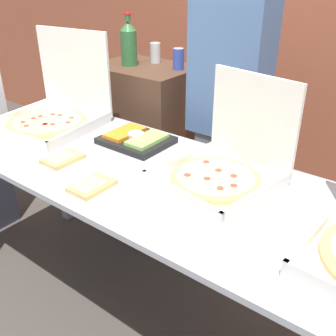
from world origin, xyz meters
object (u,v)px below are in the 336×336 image
at_px(paper_plate_front_right, 63,160).
at_px(soda_can_colored, 178,59).
at_px(pizza_box_near_right, 225,165).
at_px(pizza_box_far_right, 54,110).
at_px(person_guest_cap, 227,118).
at_px(soda_bottle, 129,43).
at_px(paper_plate_front_left, 92,187).
at_px(veggie_tray, 136,139).
at_px(soda_can_silver, 155,53).

bearing_deg(paper_plate_front_right, soda_can_colored, 93.37).
bearing_deg(pizza_box_near_right, pizza_box_far_right, -169.64).
xyz_separation_m(paper_plate_front_right, soda_can_colored, (-0.06, 0.95, 0.28)).
bearing_deg(paper_plate_front_right, person_guest_cap, 67.42).
distance_m(paper_plate_front_right, soda_bottle, 0.99).
height_order(paper_plate_front_left, veggie_tray, veggie_tray).
xyz_separation_m(soda_can_silver, soda_can_colored, (0.22, -0.06, 0.00)).
relative_size(pizza_box_far_right, veggie_tray, 1.75).
height_order(soda_can_colored, person_guest_cap, person_guest_cap).
distance_m(paper_plate_front_left, person_guest_cap, 0.93).
bearing_deg(person_guest_cap, paper_plate_front_right, 67.42).
distance_m(pizza_box_near_right, person_guest_cap, 0.63).
xyz_separation_m(pizza_box_near_right, soda_bottle, (-1.02, 0.56, 0.28)).
bearing_deg(pizza_box_far_right, soda_can_colored, 54.79).
bearing_deg(person_guest_cap, soda_bottle, -0.71).
distance_m(pizza_box_far_right, veggie_tray, 0.53).
height_order(pizza_box_far_right, person_guest_cap, person_guest_cap).
relative_size(veggie_tray, soda_can_colored, 2.60).
relative_size(pizza_box_near_right, soda_bottle, 1.61).
bearing_deg(soda_can_silver, paper_plate_front_right, -74.47).
bearing_deg(veggie_tray, paper_plate_front_right, -108.62).
bearing_deg(soda_can_colored, pizza_box_near_right, -42.77).
distance_m(paper_plate_front_left, soda_can_silver, 1.26).
relative_size(paper_plate_front_right, soda_can_silver, 1.71).
height_order(veggie_tray, person_guest_cap, person_guest_cap).
height_order(pizza_box_far_right, paper_plate_front_right, pizza_box_far_right).
relative_size(paper_plate_front_left, soda_bottle, 0.73).
bearing_deg(paper_plate_front_right, veggie_tray, 71.38).
bearing_deg(paper_plate_front_left, soda_bottle, 124.41).
bearing_deg(soda_can_silver, soda_can_colored, -14.62).
xyz_separation_m(pizza_box_far_right, soda_can_silver, (0.12, 0.73, 0.20)).
relative_size(soda_bottle, person_guest_cap, 0.17).
distance_m(pizza_box_near_right, soda_can_colored, 0.99).
bearing_deg(soda_can_silver, person_guest_cap, -14.42).
height_order(pizza_box_near_right, paper_plate_front_left, pizza_box_near_right).
height_order(pizza_box_far_right, soda_bottle, soda_bottle).
distance_m(paper_plate_front_right, soda_can_colored, 0.99).
height_order(pizza_box_near_right, soda_can_colored, pizza_box_near_right).
height_order(soda_bottle, person_guest_cap, person_guest_cap).
xyz_separation_m(pizza_box_near_right, soda_can_silver, (-0.94, 0.72, 0.21)).
bearing_deg(paper_plate_front_right, soda_can_silver, 105.53).
bearing_deg(pizza_box_near_right, paper_plate_front_right, -146.36).
bearing_deg(veggie_tray, soda_bottle, 134.23).
distance_m(paper_plate_front_right, person_guest_cap, 0.91).
xyz_separation_m(soda_can_colored, person_guest_cap, (0.41, -0.10, -0.25)).
bearing_deg(soda_can_colored, soda_can_silver, 165.38).
bearing_deg(soda_can_silver, paper_plate_front_left, -62.85).
height_order(pizza_box_far_right, paper_plate_front_left, pizza_box_far_right).
xyz_separation_m(pizza_box_far_right, pizza_box_near_right, (1.06, 0.01, -0.01)).
distance_m(paper_plate_front_right, paper_plate_front_left, 0.29).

